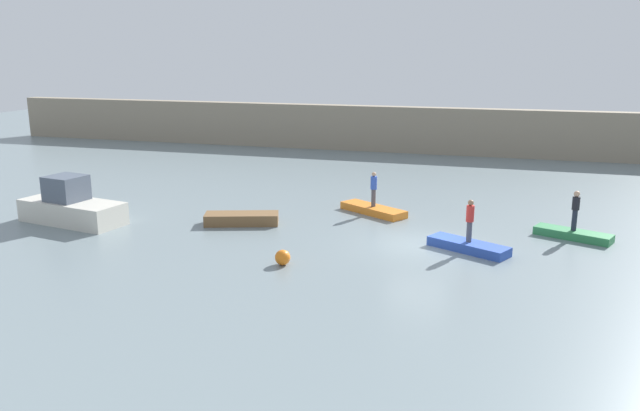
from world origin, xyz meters
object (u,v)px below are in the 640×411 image
person_dark_shirt (576,208)px  person_red_shirt (470,219)px  motorboat (71,207)px  rowboat_brown (242,219)px  rowboat_blue (468,246)px  mooring_buoy (283,257)px  person_blue_shirt (374,187)px  rowboat_green (573,234)px  rowboat_orange (373,210)px

person_dark_shirt → person_red_shirt: person_red_shirt is taller
person_red_shirt → person_dark_shirt: bearing=36.1°
motorboat → person_red_shirt: size_ratio=3.09×
rowboat_brown → rowboat_blue: size_ratio=1.02×
person_red_shirt → mooring_buoy: (-6.66, -3.81, -1.06)m
person_dark_shirt → person_blue_shirt: size_ratio=1.01×
rowboat_green → rowboat_blue: bearing=-121.7°
rowboat_orange → person_red_shirt: person_red_shirt is taller
motorboat → mooring_buoy: (11.64, -2.88, -0.47)m
person_blue_shirt → mooring_buoy: 8.90m
rowboat_brown → rowboat_blue: bearing=-24.3°
motorboat → rowboat_green: 22.90m
rowboat_orange → rowboat_blue: (4.98, -4.87, 0.01)m
rowboat_blue → mooring_buoy: size_ratio=5.66×
rowboat_orange → rowboat_blue: 6.97m
rowboat_brown → mooring_buoy: mooring_buoy is taller
person_blue_shirt → rowboat_orange: bearing=0.0°
rowboat_blue → person_red_shirt: (0.00, 0.00, 1.17)m
rowboat_blue → person_blue_shirt: (-4.98, 4.87, 1.14)m
rowboat_brown → rowboat_blue: rowboat_brown is taller
rowboat_green → motorboat: bearing=-147.7°
rowboat_green → mooring_buoy: size_ratio=5.40×
motorboat → rowboat_blue: motorboat is taller
rowboat_brown → person_dark_shirt: bearing=-10.6°
person_red_shirt → rowboat_brown: bearing=174.0°
rowboat_orange → person_dark_shirt: (9.22, -1.78, 1.17)m
rowboat_brown → rowboat_orange: (5.50, 3.76, -0.08)m
rowboat_orange → mooring_buoy: size_ratio=6.14×
mooring_buoy → person_red_shirt: bearing=29.8°
rowboat_blue → person_red_shirt: person_red_shirt is taller
rowboat_orange → rowboat_blue: rowboat_blue is taller
rowboat_brown → person_red_shirt: (10.48, -1.10, 1.10)m
rowboat_blue → person_red_shirt: size_ratio=1.92×
rowboat_brown → person_red_shirt: bearing=-24.3°
rowboat_blue → person_blue_shirt: 7.06m
rowboat_brown → rowboat_orange: rowboat_brown is taller
rowboat_green → person_dark_shirt: 1.17m
rowboat_blue → person_blue_shirt: person_blue_shirt is taller
rowboat_orange → person_blue_shirt: size_ratio=2.09×
person_dark_shirt → mooring_buoy: bearing=-147.6°
motorboat → person_blue_shirt: (13.31, 5.80, 0.56)m
person_red_shirt → rowboat_blue: bearing=0.0°
rowboat_blue → rowboat_orange: bearing=162.4°
rowboat_brown → rowboat_green: size_ratio=1.06×
motorboat → rowboat_blue: (18.29, 0.93, -0.58)m
person_blue_shirt → rowboat_blue: bearing=-44.3°
rowboat_orange → person_red_shirt: (4.98, -4.87, 1.18)m
rowboat_brown → rowboat_orange: size_ratio=0.94×
rowboat_orange → rowboat_green: (9.22, -1.78, -0.00)m
rowboat_brown → person_blue_shirt: person_blue_shirt is taller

